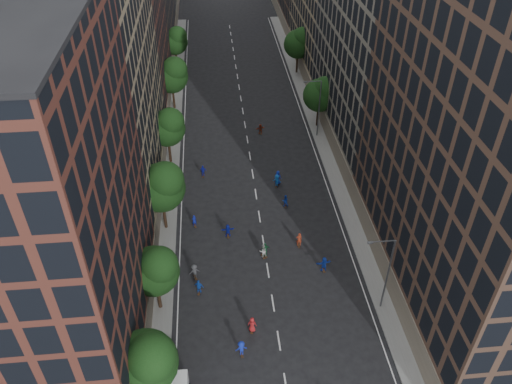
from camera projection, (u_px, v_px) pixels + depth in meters
ground at (250, 158)px, 71.01m from camera, size 240.00×240.00×0.00m
sidewalk_left at (168, 134)px, 75.98m from camera, size 4.00×105.00×0.15m
sidewalk_right at (323, 127)px, 77.80m from camera, size 4.00×105.00×0.15m
bldg_left_a at (31, 217)px, 37.53m from camera, size 14.00×22.00×30.00m
bldg_left_b at (83, 64)px, 55.28m from camera, size 14.00×26.00×34.00m
bldg_left_c at (114, 21)px, 75.27m from camera, size 14.00×20.00×28.00m
bldg_right_a at (500, 131)px, 41.75m from camera, size 14.00×30.00×36.00m
bldg_right_b at (390, 29)px, 65.58m from camera, size 14.00×28.00×33.00m
tree_left_0 at (147, 361)px, 37.98m from camera, size 5.20×5.20×8.83m
tree_left_1 at (156, 269)px, 46.14m from camera, size 4.80×4.80×8.21m
tree_left_2 at (162, 186)px, 55.11m from camera, size 5.60×5.60×9.45m
tree_left_3 at (168, 126)px, 66.52m from camera, size 5.00×5.00×8.58m
tree_left_4 at (172, 74)px, 78.98m from camera, size 5.40×5.40×9.08m
tree_left_5 at (176, 40)px, 91.89m from camera, size 4.80×4.80×8.33m
tree_right_a at (321, 94)px, 74.65m from camera, size 5.00×5.00×8.39m
tree_right_b at (299, 42)px, 90.25m from camera, size 5.20×5.20×8.83m
streetlamp_near at (386, 271)px, 46.53m from camera, size 2.64×0.22×9.06m
streetlamp_far at (318, 105)px, 72.60m from camera, size 2.64×0.22×9.06m
skater_3 at (241, 349)px, 44.85m from camera, size 1.16×0.78×1.66m
skater_4 at (199, 287)px, 50.64m from camera, size 1.08×0.73×1.70m
skater_5 at (324, 264)px, 53.09m from camera, size 1.73×0.79×1.80m
skater_6 at (252, 325)px, 46.88m from camera, size 0.94×0.72×1.72m
skater_7 at (299, 240)px, 56.11m from camera, size 0.66×0.44×1.80m
skater_8 at (263, 251)px, 54.75m from camera, size 0.97×0.85×1.68m
skater_9 at (195, 272)px, 52.27m from camera, size 1.28×0.97×1.76m
skater_10 at (265, 250)px, 54.83m from camera, size 1.13×0.75×1.79m
skater_11 at (228, 231)px, 57.43m from camera, size 1.56×0.60×1.65m
skater_12 at (278, 178)px, 65.52m from camera, size 1.09×0.91×1.92m
skater_13 at (194, 221)px, 58.89m from camera, size 0.66×0.54×1.56m
skater_14 at (285, 201)px, 61.86m from camera, size 0.78×0.62×1.59m
skater_15 at (277, 181)px, 65.16m from camera, size 1.26×1.00×1.70m
skater_16 at (203, 171)px, 66.94m from camera, size 1.01×0.53×1.64m
skater_17 at (260, 129)px, 75.84m from camera, size 1.50×0.88×1.54m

